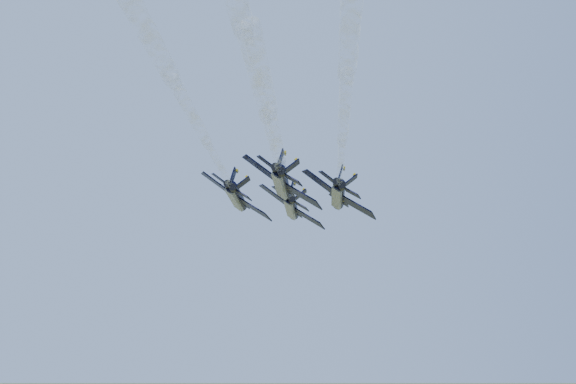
{
  "coord_description": "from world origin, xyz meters",
  "views": [
    {
      "loc": [
        -3.16,
        -111.02,
        86.7
      ],
      "look_at": [
        0.36,
        1.41,
        106.64
      ],
      "focal_mm": 45.0,
      "sensor_mm": 36.0,
      "label": 1
    }
  ],
  "objects_px": {
    "jet_lead": "(292,207)",
    "jet_left": "(237,197)",
    "jet_slot": "(282,183)",
    "jet_right": "(339,195)"
  },
  "relations": [
    {
      "from": "jet_left",
      "to": "jet_slot",
      "type": "xyz_separation_m",
      "value": [
        6.85,
        -11.9,
        0.0
      ]
    },
    {
      "from": "jet_right",
      "to": "jet_slot",
      "type": "xyz_separation_m",
      "value": [
        -8.95,
        -9.69,
        0.0
      ]
    },
    {
      "from": "jet_lead",
      "to": "jet_slot",
      "type": "height_order",
      "value": "same"
    },
    {
      "from": "jet_lead",
      "to": "jet_slot",
      "type": "relative_size",
      "value": 1.0
    },
    {
      "from": "jet_right",
      "to": "jet_slot",
      "type": "relative_size",
      "value": 1.0
    },
    {
      "from": "jet_lead",
      "to": "jet_left",
      "type": "xyz_separation_m",
      "value": [
        -9.04,
        -10.17,
        0.0
      ]
    },
    {
      "from": "jet_slot",
      "to": "jet_right",
      "type": "bearing_deg",
      "value": 53.19
    },
    {
      "from": "jet_left",
      "to": "jet_lead",
      "type": "bearing_deg",
      "value": 54.28
    },
    {
      "from": "jet_left",
      "to": "jet_right",
      "type": "relative_size",
      "value": 1.0
    },
    {
      "from": "jet_lead",
      "to": "jet_right",
      "type": "height_order",
      "value": "same"
    }
  ]
}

